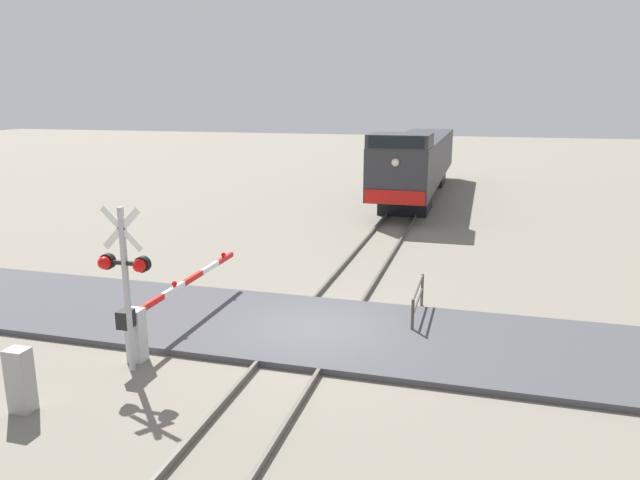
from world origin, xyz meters
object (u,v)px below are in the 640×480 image
Objects in this scene: crossing_signal at (125,273)px; utility_cabinet at (20,381)px; crossing_gate at (153,315)px; guard_railing at (418,298)px; locomotive at (418,161)px.

utility_cabinet is at bearing -115.87° from crossing_signal.
crossing_signal is at bearing -82.72° from crossing_gate.
locomotive is at bearing 96.66° from guard_railing.
crossing_gate is (-0.16, 1.22, -1.40)m from crossing_signal.
crossing_gate is (-3.46, -24.03, -1.32)m from locomotive.
locomotive is 20.65m from guard_railing.
crossing_signal is 2.88× the size of utility_cabinet.
locomotive is 24.31m from crossing_gate.
crossing_signal reaches higher than utility_cabinet.
guard_railing is at bearing 40.13° from crossing_signal.
crossing_signal reaches higher than guard_railing.
locomotive is at bearing 81.81° from crossing_gate.
crossing_gate reaches higher than guard_railing.
locomotive is 25.47m from crossing_signal.
locomotive is 27.73m from utility_cabinet.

